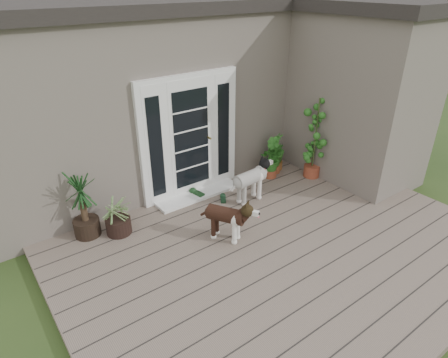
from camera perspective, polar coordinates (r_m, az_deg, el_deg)
deck at (r=5.87m, az=8.79°, el=-10.25°), size 6.20×4.60×0.12m
house_main at (r=8.42m, az=-11.54°, el=12.80°), size 7.40×4.00×3.10m
roof_main at (r=8.17m, az=-12.72°, el=24.04°), size 7.60×4.20×0.20m
house_wing at (r=7.90m, az=19.28°, el=10.85°), size 1.60×2.40×3.10m
roof_wing at (r=7.63m, az=21.35°, el=22.73°), size 1.80×2.60×0.20m
door_unit at (r=6.71m, az=-5.04°, el=6.24°), size 1.90×0.14×2.15m
door_step at (r=7.01m, az=-3.82°, el=-2.25°), size 1.60×0.40×0.05m
brindle_dog at (r=5.75m, az=0.27°, el=-6.25°), size 0.65×0.80×0.62m
white_dog at (r=6.71m, az=3.81°, el=-0.75°), size 0.81×0.39×0.65m
spider_plant at (r=6.07m, az=-15.53°, el=-4.98°), size 0.68×0.68×0.68m
yucca at (r=6.07m, az=-20.12°, el=-3.60°), size 0.78×0.78×1.07m
herb_a at (r=7.59m, az=6.94°, el=2.27°), size 0.61×0.61×0.57m
herb_b at (r=7.80m, az=7.37°, el=2.75°), size 0.45×0.45×0.51m
herb_c at (r=7.93m, az=7.62°, el=3.59°), size 0.56×0.56×0.62m
sapling at (r=7.54m, az=13.34°, el=5.98°), size 0.63×0.63×1.64m
clog_left at (r=6.98m, az=-4.01°, el=-2.13°), size 0.22×0.37×0.10m
clog_right at (r=6.84m, az=-0.14°, el=-2.86°), size 0.24×0.28×0.08m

